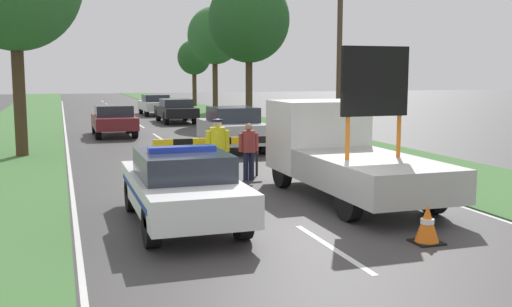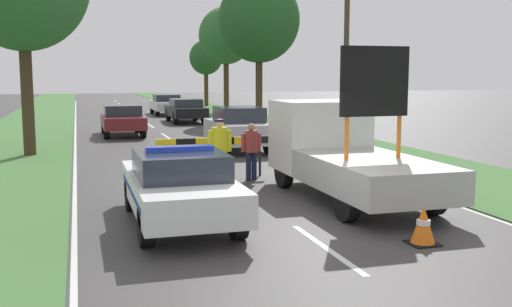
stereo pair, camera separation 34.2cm
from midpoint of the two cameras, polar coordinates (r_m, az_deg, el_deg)
The scene contains 21 objects.
ground_plane at distance 11.32m, azimuth 4.89°, elevation -7.13°, with size 160.00×160.00×0.00m, color #3D3A3A.
lane_markings at distance 31.02m, azimuth -9.09°, elevation 2.22°, with size 8.13×71.32×0.01m.
grass_verge_left at distance 30.40m, azimuth -20.85°, elevation 1.72°, with size 4.39×120.00×0.03m.
grass_verge_right at distance 32.03m, azimuth 2.29°, elevation 2.49°, with size 4.39×120.00×0.03m.
police_car at distance 11.57m, azimuth -6.49°, elevation -3.01°, with size 1.83×4.61×1.52m.
work_truck at distance 14.26m, azimuth 8.83°, elevation 0.22°, with size 2.16×5.83×3.44m.
road_barrier at distance 16.53m, azimuth -3.34°, elevation 0.88°, with size 3.25×0.08×1.12m.
police_officer at distance 15.40m, azimuth -2.84°, elevation 0.73°, with size 0.62×0.40×1.74m.
pedestrian_civilian at distance 16.16m, azimuth 0.15°, elevation 0.62°, with size 0.56×0.35×1.55m.
traffic_cone_near_police at distance 18.51m, azimuth 4.30°, elevation -0.39°, with size 0.44×0.44×0.61m.
traffic_cone_centre_front at distance 10.63m, azimuth 16.54°, elevation -6.56°, with size 0.49×0.49×0.67m.
traffic_cone_near_truck at distance 15.24m, azimuth -7.88°, elevation -2.34°, with size 0.38×0.38×0.53m.
traffic_cone_behind_barrier at distance 13.95m, azimuth -2.26°, elevation -3.12°, with size 0.41×0.41×0.57m.
queued_car_sedan_silver at distance 22.49m, azimuth -1.25°, elevation 2.43°, with size 1.83×4.06×1.64m.
queued_car_wagon_maroon at distance 28.58m, azimuth -12.25°, elevation 3.20°, with size 1.84×4.20×1.43m.
queued_car_sedan_black at distance 35.76m, azimuth -6.44°, elevation 4.16°, with size 1.90×4.47×1.40m.
queued_car_van_white at distance 42.59m, azimuth -8.32°, elevation 4.70°, with size 1.87×4.69×1.42m.
roadside_tree_near_left at distance 46.34m, azimuth -2.67°, elevation 11.12°, with size 4.13×4.13×7.91m.
roadside_tree_near_right at distance 37.66m, azimuth 0.56°, elevation 12.60°, with size 5.01×5.01×8.80m.
roadside_tree_mid_left at distance 53.36m, azimuth -4.61°, elevation 9.07°, with size 2.90×2.90×5.81m.
utility_pole at distance 23.15m, azimuth 9.02°, elevation 9.57°, with size 1.20×0.20×7.17m.
Camera 2 is at (-3.88, -10.23, 2.88)m, focal length 42.00 mm.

